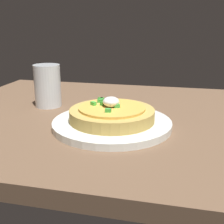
{
  "coord_description": "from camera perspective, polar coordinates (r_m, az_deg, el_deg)",
  "views": [
    {
      "loc": [
        9.74,
        -70.55,
        26.57
      ],
      "look_at": [
        -4.58,
        -9.15,
        6.94
      ],
      "focal_mm": 47.52,
      "sensor_mm": 36.0,
      "label": 1
    }
  ],
  "objects": [
    {
      "name": "cup_near",
      "position": [
        0.84,
        -12.26,
        4.53
      ],
      "size": [
        7.27,
        7.27,
        11.59
      ],
      "color": "silver",
      "rests_on": "dining_table"
    },
    {
      "name": "plate",
      "position": [
        0.67,
        -0.0,
        -2.26
      ],
      "size": [
        26.77,
        26.77,
        1.54
      ],
      "primitive_type": "cylinder",
      "color": "white",
      "rests_on": "dining_table"
    },
    {
      "name": "pizza",
      "position": [
        0.66,
        -0.01,
        -0.33
      ],
      "size": [
        19.03,
        19.03,
        5.42
      ],
      "color": "tan",
      "rests_on": "plate"
    },
    {
      "name": "dining_table",
      "position": [
        0.75,
        4.98,
        -2.02
      ],
      "size": [
        107.24,
        72.78,
        3.4
      ],
      "primitive_type": "cube",
      "color": "brown",
      "rests_on": "ground"
    }
  ]
}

